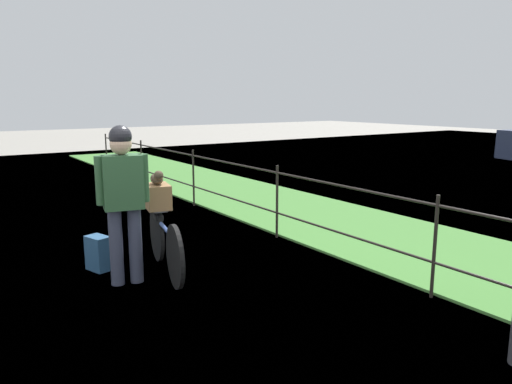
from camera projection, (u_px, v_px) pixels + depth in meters
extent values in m
plane|color=gray|center=(157.00, 309.00, 4.55)|extent=(60.00, 60.00, 0.00)
cube|color=#478438|center=(408.00, 244.00, 6.56)|extent=(27.00, 2.40, 0.03)
cylinder|color=#28231E|center=(106.00, 153.00, 13.07)|extent=(0.04, 0.04, 1.04)
cylinder|color=#28231E|center=(142.00, 163.00, 10.98)|extent=(0.04, 0.04, 1.04)
cylinder|color=#28231E|center=(193.00, 178.00, 8.89)|extent=(0.04, 0.04, 1.04)
cylinder|color=#28231E|center=(277.00, 202.00, 6.81)|extent=(0.04, 0.04, 1.04)
cylinder|color=#28231E|center=(435.00, 247.00, 4.72)|extent=(0.04, 0.04, 1.04)
cylinder|color=#28231E|center=(341.00, 233.00, 5.79)|extent=(18.00, 0.03, 0.03)
cylinder|color=#28231E|center=(343.00, 186.00, 5.68)|extent=(18.00, 0.03, 0.03)
cylinder|color=black|center=(175.00, 257.00, 5.00)|extent=(0.67, 0.18, 0.68)
cylinder|color=black|center=(157.00, 233.00, 5.88)|extent=(0.67, 0.18, 0.68)
cylinder|color=#3D569E|center=(165.00, 228.00, 5.41)|extent=(0.74, 0.20, 0.04)
cube|color=black|center=(158.00, 216.00, 5.72)|extent=(0.21, 0.13, 0.06)
cube|color=slate|center=(158.00, 209.00, 5.71)|extent=(0.39, 0.23, 0.02)
cube|color=olive|center=(157.00, 196.00, 5.68)|extent=(0.43, 0.34, 0.29)
ellipsoid|color=#4C3D2D|center=(157.00, 179.00, 5.64)|extent=(0.30, 0.19, 0.13)
sphere|color=#4C3D2D|center=(159.00, 175.00, 5.52)|extent=(0.11, 0.11, 0.11)
cylinder|color=#383D51|center=(135.00, 245.00, 5.16)|extent=(0.14, 0.14, 0.82)
cylinder|color=#383D51|center=(116.00, 247.00, 5.08)|extent=(0.14, 0.14, 0.82)
cube|color=#2D5633|center=(123.00, 182.00, 4.99)|extent=(0.34, 0.44, 0.56)
cylinder|color=#2D5633|center=(144.00, 178.00, 5.07)|extent=(0.10, 0.10, 0.50)
cylinder|color=#2D5633|center=(100.00, 181.00, 4.91)|extent=(0.10, 0.10, 0.50)
sphere|color=tan|center=(121.00, 144.00, 4.92)|extent=(0.22, 0.22, 0.22)
sphere|color=black|center=(120.00, 137.00, 4.91)|extent=(0.23, 0.23, 0.23)
cube|color=#28517A|center=(98.00, 253.00, 5.56)|extent=(0.32, 0.26, 0.40)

